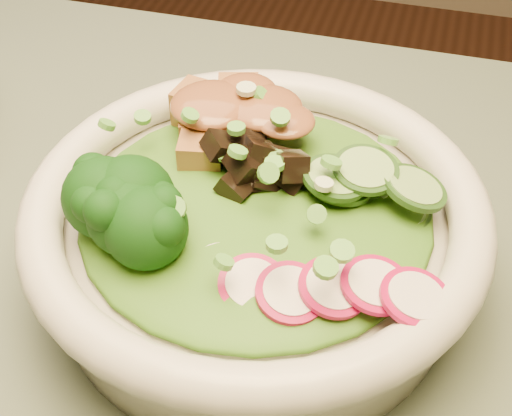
% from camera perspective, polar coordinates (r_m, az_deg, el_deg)
% --- Properties ---
extents(salad_bowl, '(0.29, 0.29, 0.08)m').
position_cam_1_polar(salad_bowl, '(0.45, -0.00, -1.92)').
color(salad_bowl, silver).
rests_on(salad_bowl, dining_table).
extents(lettuce_bed, '(0.22, 0.22, 0.03)m').
position_cam_1_polar(lettuce_bed, '(0.44, -0.00, 0.10)').
color(lettuce_bed, '#2E6615').
rests_on(lettuce_bed, salad_bowl).
extents(broccoli_florets, '(0.11, 0.10, 0.05)m').
position_cam_1_polar(broccoli_florets, '(0.42, -8.86, 0.12)').
color(broccoli_florets, black).
rests_on(broccoli_florets, salad_bowl).
extents(radish_slices, '(0.12, 0.09, 0.02)m').
position_cam_1_polar(radish_slices, '(0.39, 3.03, -6.27)').
color(radish_slices, '#A60C41').
rests_on(radish_slices, salad_bowl).
extents(cucumber_slices, '(0.10, 0.10, 0.04)m').
position_cam_1_polar(cucumber_slices, '(0.45, 8.77, 2.70)').
color(cucumber_slices, '#97C06A').
rests_on(cucumber_slices, salad_bowl).
extents(mushroom_heap, '(0.10, 0.10, 0.04)m').
position_cam_1_polar(mushroom_heap, '(0.44, -0.42, 2.70)').
color(mushroom_heap, black).
rests_on(mushroom_heap, salad_bowl).
extents(tofu_cubes, '(0.11, 0.10, 0.04)m').
position_cam_1_polar(tofu_cubes, '(0.48, -1.77, 6.62)').
color(tofu_cubes, brown).
rests_on(tofu_cubes, salad_bowl).
extents(peanut_sauce, '(0.07, 0.06, 0.02)m').
position_cam_1_polar(peanut_sauce, '(0.47, -1.80, 7.98)').
color(peanut_sauce, brown).
rests_on(peanut_sauce, tofu_cubes).
extents(scallion_garnish, '(0.21, 0.21, 0.03)m').
position_cam_1_polar(scallion_garnish, '(0.42, -0.00, 2.70)').
color(scallion_garnish, '#5AA63A').
rests_on(scallion_garnish, salad_bowl).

